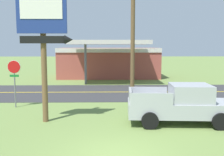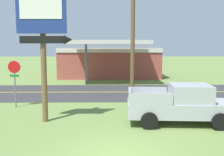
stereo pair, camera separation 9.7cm
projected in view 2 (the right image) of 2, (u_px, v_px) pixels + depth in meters
name	position (u px, v px, depth m)	size (l,w,h in m)	color
road_asphalt	(111.00, 92.00, 22.13)	(140.00, 8.00, 0.02)	#333335
road_centre_line	(111.00, 92.00, 22.13)	(126.00, 0.20, 0.01)	gold
motel_sign	(43.00, 30.00, 12.92)	(2.69, 0.54, 6.75)	brown
stop_sign	(14.00, 75.00, 16.48)	(0.80, 0.08, 2.95)	slate
utility_pole	(133.00, 24.00, 16.13)	(2.15, 0.26, 9.60)	brown
gas_station	(109.00, 61.00, 32.66)	(12.00, 11.50, 4.40)	#A84C42
pickup_silver_parked_on_lawn	(182.00, 104.00, 13.10)	(5.31, 2.49, 1.96)	#A8AAAF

